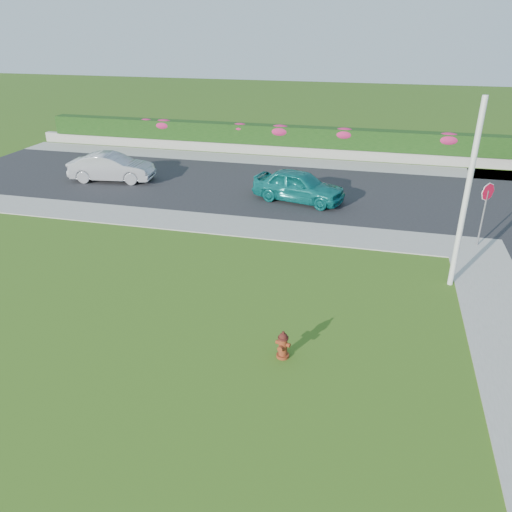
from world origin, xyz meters
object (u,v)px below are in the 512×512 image
(sedan_teal, at_px, (299,186))
(utility_pole, at_px, (466,197))
(sedan_silver, at_px, (112,167))
(fire_hydrant, at_px, (283,345))
(stop_sign, at_px, (486,200))

(sedan_teal, relative_size, utility_pole, 0.73)
(sedan_teal, distance_m, sedan_silver, 9.46)
(sedan_silver, xyz_separation_m, utility_pole, (15.17, -7.19, 2.04))
(fire_hydrant, bearing_deg, sedan_teal, 111.05)
(sedan_silver, distance_m, utility_pole, 16.91)
(utility_pole, xyz_separation_m, stop_sign, (1.20, 3.20, -1.05))
(sedan_silver, bearing_deg, utility_pole, -123.02)
(fire_hydrant, distance_m, stop_sign, 9.74)
(fire_hydrant, height_order, sedan_silver, sedan_silver)
(sedan_teal, height_order, sedan_silver, sedan_teal)
(sedan_teal, bearing_deg, utility_pole, -124.59)
(sedan_teal, xyz_separation_m, stop_sign, (6.95, -3.18, 0.98))
(stop_sign, bearing_deg, fire_hydrant, -145.10)
(sedan_silver, bearing_deg, stop_sign, -111.35)
(sedan_teal, bearing_deg, sedan_silver, 98.53)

